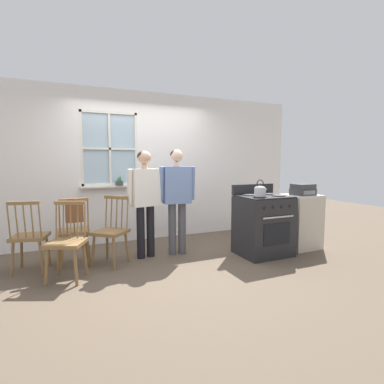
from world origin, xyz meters
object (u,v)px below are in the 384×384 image
(chair_by_window, at_px, (74,232))
(kettle, at_px, (260,190))
(handbag, at_px, (74,212))
(side_counter, at_px, (301,221))
(person_teen_center, at_px, (177,192))
(stove, at_px, (263,225))
(potted_plant, at_px, (119,182))
(chair_near_wall, at_px, (30,238))
(person_elderly_left, at_px, (145,193))
(chair_near_stove, at_px, (67,243))
(chair_center_cluster, at_px, (111,232))
(stereo, at_px, (303,190))

(chair_by_window, relative_size, kettle, 3.88)
(handbag, relative_size, side_counter, 0.34)
(kettle, bearing_deg, person_teen_center, 146.24)
(chair_by_window, distance_m, stove, 2.81)
(potted_plant, bearing_deg, chair_near_wall, -145.54)
(person_elderly_left, relative_size, potted_plant, 8.20)
(person_teen_center, height_order, side_counter, person_teen_center)
(chair_near_wall, xyz_separation_m, stove, (3.26, -0.66, 0.02))
(chair_by_window, xyz_separation_m, chair_near_wall, (-0.54, -0.06, 0.00))
(potted_plant, bearing_deg, chair_by_window, -133.11)
(person_elderly_left, xyz_separation_m, person_teen_center, (0.49, -0.05, 0.01))
(stove, height_order, kettle, kettle)
(person_teen_center, xyz_separation_m, kettle, (1.04, -0.70, 0.04))
(chair_near_stove, distance_m, side_counter, 3.62)
(kettle, distance_m, handbag, 2.62)
(handbag, bearing_deg, chair_by_window, 91.90)
(chair_center_cluster, relative_size, stove, 0.88)
(handbag, height_order, stereo, stereo)
(side_counter, bearing_deg, chair_near_stove, 177.97)
(side_counter, bearing_deg, handbag, 172.69)
(person_elderly_left, height_order, stove, person_elderly_left)
(stove, distance_m, stereo, 0.95)
(chair_center_cluster, xyz_separation_m, stereo, (3.03, -0.51, 0.53))
(chair_near_stove, bearing_deg, person_teen_center, 37.76)
(chair_center_cluster, xyz_separation_m, kettle, (2.06, -0.65, 0.57))
(chair_by_window, height_order, chair_center_cluster, same)
(handbag, bearing_deg, stove, -10.15)
(chair_center_cluster, bearing_deg, person_elderly_left, 53.89)
(person_teen_center, height_order, handbag, person_teen_center)
(chair_center_cluster, xyz_separation_m, side_counter, (3.03, -0.49, -0.01))
(chair_near_wall, distance_m, chair_center_cluster, 1.03)
(person_teen_center, bearing_deg, chair_near_wall, -177.20)
(stove, bearing_deg, person_teen_center, 155.05)
(person_teen_center, xyz_separation_m, stereo, (2.02, -0.55, 0.01))
(stove, height_order, side_counter, stove)
(handbag, distance_m, side_counter, 3.55)
(person_elderly_left, relative_size, stereo, 4.73)
(chair_center_cluster, relative_size, chair_near_stove, 1.00)
(chair_by_window, bearing_deg, chair_near_wall, 4.69)
(handbag, bearing_deg, person_elderly_left, 7.22)
(person_teen_center, xyz_separation_m, stove, (1.21, -0.57, -0.51))
(potted_plant, bearing_deg, person_teen_center, -56.09)
(person_teen_center, relative_size, kettle, 6.60)
(kettle, height_order, potted_plant, potted_plant)
(chair_by_window, bearing_deg, potted_plant, -135.02)
(person_teen_center, height_order, stove, person_teen_center)
(chair_center_cluster, relative_size, potted_plant, 4.89)
(stove, bearing_deg, side_counter, 2.43)
(chair_by_window, relative_size, chair_near_stove, 1.00)
(chair_center_cluster, height_order, stereo, stereo)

